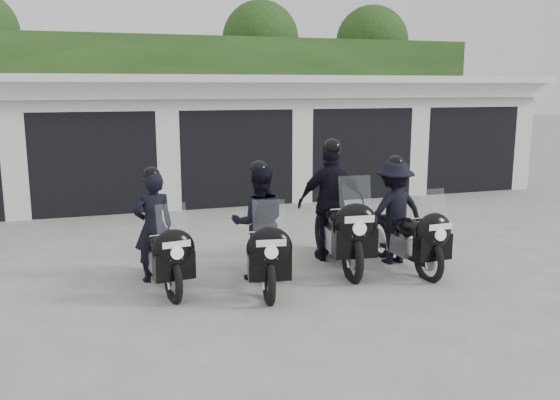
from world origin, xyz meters
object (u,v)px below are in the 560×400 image
object	(u,v)px
police_bike_b	(261,231)
police_bike_d	(399,218)
police_bike_a	(159,239)
police_bike_c	(335,210)

from	to	relation	value
police_bike_b	police_bike_d	bearing A→B (deg)	12.69
police_bike_b	police_bike_d	xyz separation A→B (m)	(2.25, 0.16, -0.00)
police_bike_a	police_bike_b	xyz separation A→B (m)	(1.37, -0.29, 0.07)
police_bike_a	police_bike_b	distance (m)	1.40
police_bike_a	police_bike_c	xyz separation A→B (m)	(2.72, 0.29, 0.17)
police_bike_a	police_bike_d	bearing A→B (deg)	-10.52
police_bike_a	police_bike_b	size ratio (longest dim) A/B	0.96
police_bike_d	police_bike_b	bearing A→B (deg)	179.90
police_bike_a	police_bike_b	world-z (taller)	police_bike_b
police_bike_c	police_bike_d	xyz separation A→B (m)	(0.89, -0.41, -0.10)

